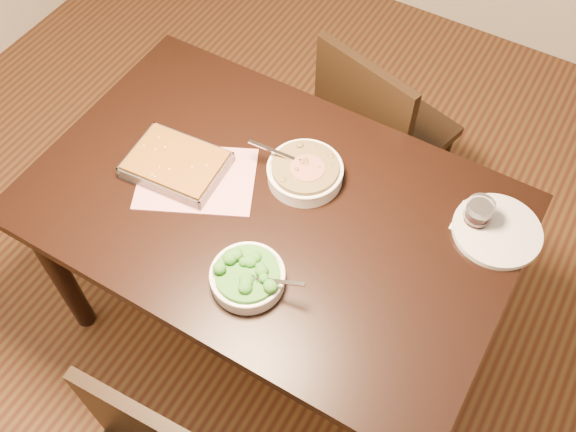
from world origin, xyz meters
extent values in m
plane|color=#411F12|center=(0.00, 0.00, 0.00)|extent=(4.00, 4.00, 0.00)
cube|color=black|center=(0.00, 0.00, 0.73)|extent=(1.40, 0.90, 0.04)
cube|color=black|center=(0.00, 0.00, 0.66)|extent=(1.26, 0.76, 0.08)
cylinder|color=black|center=(-0.62, -0.37, 0.35)|extent=(0.07, 0.07, 0.71)
cylinder|color=black|center=(-0.62, 0.37, 0.35)|extent=(0.07, 0.07, 0.71)
cylinder|color=black|center=(0.62, 0.37, 0.35)|extent=(0.07, 0.07, 0.71)
cube|color=#C43855|center=(-0.23, -0.03, 0.75)|extent=(0.42, 0.38, 0.01)
cube|color=white|center=(0.53, 0.24, 0.75)|extent=(0.11, 0.11, 0.00)
cylinder|color=white|center=(0.04, 0.14, 0.77)|extent=(0.22, 0.22, 0.04)
torus|color=white|center=(0.04, 0.14, 0.80)|extent=(0.23, 0.23, 0.01)
cylinder|color=#31240D|center=(0.04, 0.14, 0.80)|extent=(0.20, 0.20, 0.02)
cube|color=silver|center=(-0.02, 0.12, 0.81)|extent=(0.14, 0.05, 0.05)
cylinder|color=maroon|center=(0.05, 0.13, 0.81)|extent=(0.10, 0.10, 0.00)
cylinder|color=white|center=(0.08, -0.25, 0.77)|extent=(0.20, 0.20, 0.04)
torus|color=white|center=(0.08, -0.25, 0.79)|extent=(0.20, 0.20, 0.01)
cylinder|color=#1A5012|center=(0.08, -0.25, 0.80)|extent=(0.17, 0.17, 0.02)
cube|color=silver|center=(0.14, -0.23, 0.81)|extent=(0.13, 0.04, 0.04)
cube|color=silver|center=(-0.30, -0.03, 0.75)|extent=(0.30, 0.23, 0.01)
cube|color=#4F2A0B|center=(-0.30, -0.03, 0.78)|extent=(0.28, 0.21, 0.05)
cube|color=silver|center=(-0.31, 0.07, 0.78)|extent=(0.28, 0.03, 0.04)
cube|color=silver|center=(-0.30, -0.13, 0.78)|extent=(0.28, 0.03, 0.04)
cube|color=silver|center=(-0.17, -0.02, 0.78)|extent=(0.02, 0.21, 0.04)
cube|color=silver|center=(-0.44, -0.04, 0.78)|extent=(0.02, 0.21, 0.04)
cylinder|color=black|center=(0.53, 0.24, 0.78)|extent=(0.07, 0.07, 0.06)
cylinder|color=silver|center=(0.53, 0.24, 0.83)|extent=(0.08, 0.08, 0.02)
cylinder|color=silver|center=(0.60, 0.24, 0.76)|extent=(0.25, 0.25, 0.02)
cube|color=black|center=(0.08, 0.73, 0.42)|extent=(0.50, 0.50, 0.04)
cylinder|color=black|center=(0.29, 0.85, 0.20)|extent=(0.04, 0.04, 0.40)
cylinder|color=black|center=(0.20, 0.51, 0.20)|extent=(0.04, 0.04, 0.40)
cylinder|color=black|center=(-0.04, 0.94, 0.20)|extent=(0.04, 0.04, 0.40)
cylinder|color=black|center=(-0.13, 0.60, 0.20)|extent=(0.04, 0.04, 0.40)
cube|color=black|center=(0.03, 0.55, 0.65)|extent=(0.40, 0.14, 0.44)
camera|label=1|loc=(0.59, -0.90, 2.26)|focal=40.00mm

